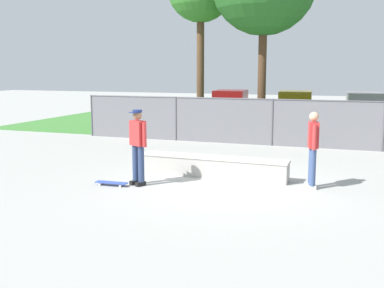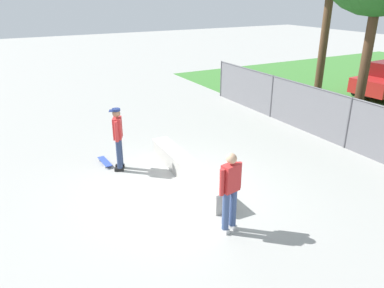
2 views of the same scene
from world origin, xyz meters
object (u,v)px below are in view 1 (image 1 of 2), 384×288
(concrete_ledge, at_px, (213,167))
(skateboard, at_px, (111,183))
(bystander, at_px, (313,146))
(car_red, at_px, (230,106))
(car_white, at_px, (364,110))
(car_yellow, at_px, (295,107))
(skateboarder, at_px, (138,143))

(concrete_ledge, bearing_deg, skateboard, -139.92)
(concrete_ledge, relative_size, bystander, 2.19)
(car_red, xyz_separation_m, car_white, (6.74, -0.29, 0.00))
(car_white, bearing_deg, concrete_ledge, -106.31)
(skateboard, xyz_separation_m, car_red, (-0.99, 14.68, 0.77))
(skateboard, bearing_deg, concrete_ledge, 40.08)
(car_yellow, bearing_deg, car_red, -178.60)
(skateboarder, height_order, bystander, skateboarder)
(car_red, bearing_deg, bystander, -67.22)
(skateboarder, relative_size, bystander, 1.01)
(concrete_ledge, relative_size, car_white, 0.92)
(car_yellow, bearing_deg, skateboard, -99.33)
(car_white, bearing_deg, skateboard, -111.79)
(car_yellow, xyz_separation_m, car_white, (3.33, -0.38, 0.00))
(skateboard, distance_m, bystander, 4.89)
(skateboarder, relative_size, car_red, 0.42)
(skateboarder, bearing_deg, skateboard, -153.34)
(car_yellow, distance_m, car_white, 3.35)
(car_red, height_order, car_white, same)
(bystander, bearing_deg, car_red, 112.78)
(car_red, xyz_separation_m, bystander, (5.59, -13.31, 0.17))
(car_red, relative_size, car_white, 1.00)
(bystander, bearing_deg, skateboarder, -164.91)
(concrete_ledge, xyz_separation_m, car_yellow, (0.38, 13.05, 0.56))
(skateboard, xyz_separation_m, bystander, (4.60, 1.38, 0.94))
(car_red, height_order, car_yellow, same)
(concrete_ledge, height_order, car_white, car_white)
(car_red, relative_size, bystander, 2.38)
(skateboard, height_order, car_yellow, car_yellow)
(skateboarder, xyz_separation_m, car_white, (5.17, 14.09, -0.19))
(car_red, relative_size, car_yellow, 1.00)
(car_red, height_order, bystander, bystander)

